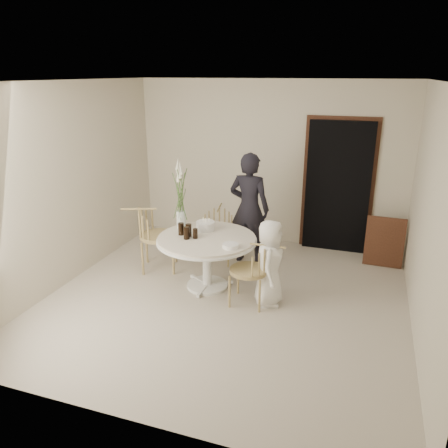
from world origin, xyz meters
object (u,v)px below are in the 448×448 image
(chair_left, at_px, (149,230))
(flower_vase, at_px, (181,196))
(birthday_cake, at_px, (206,226))
(chair_right, at_px, (258,265))
(girl, at_px, (249,209))
(boy, at_px, (269,263))
(table, at_px, (207,245))
(chair_far, at_px, (218,226))

(chair_left, xyz_separation_m, flower_vase, (0.55, -0.06, 0.58))
(birthday_cake, distance_m, flower_vase, 0.54)
(chair_right, distance_m, flower_vase, 1.47)
(girl, distance_m, flower_vase, 1.15)
(chair_left, distance_m, birthday_cake, 0.92)
(boy, relative_size, flower_vase, 1.13)
(chair_left, height_order, girl, girl)
(table, xyz_separation_m, boy, (0.90, -0.18, -0.06))
(chair_left, height_order, flower_vase, flower_vase)
(table, bearing_deg, flower_vase, 154.40)
(chair_far, relative_size, boy, 0.74)
(chair_far, distance_m, girl, 0.57)
(chair_left, bearing_deg, birthday_cake, -112.94)
(chair_left, distance_m, girl, 1.52)
(girl, bearing_deg, chair_right, 114.82)
(chair_far, bearing_deg, flower_vase, -122.45)
(table, distance_m, boy, 0.91)
(boy, bearing_deg, chair_far, 35.92)
(boy, bearing_deg, table, 71.65)
(chair_left, bearing_deg, boy, -123.93)
(girl, bearing_deg, flower_vase, 50.90)
(girl, xyz_separation_m, flower_vase, (-0.76, -0.80, 0.34))
(chair_far, xyz_separation_m, birthday_cake, (0.06, -0.72, 0.26))
(table, xyz_separation_m, chair_far, (-0.17, 0.96, -0.08))
(chair_right, height_order, boy, boy)
(table, xyz_separation_m, chair_left, (-1.01, 0.28, 0.00))
(chair_left, xyz_separation_m, girl, (1.31, 0.73, 0.23))
(table, height_order, flower_vase, flower_vase)
(chair_right, bearing_deg, flower_vase, -111.28)
(table, bearing_deg, birthday_cake, 114.11)
(boy, distance_m, flower_vase, 1.55)
(boy, xyz_separation_m, flower_vase, (-1.35, 0.40, 0.64))
(chair_far, xyz_separation_m, chair_left, (-0.84, -0.68, 0.09))
(flower_vase, bearing_deg, chair_far, 68.86)
(boy, bearing_deg, girl, 19.33)
(chair_far, xyz_separation_m, boy, (1.07, -1.14, 0.02))
(table, bearing_deg, girl, 73.67)
(chair_left, relative_size, boy, 0.86)
(chair_right, xyz_separation_m, flower_vase, (-1.23, 0.46, 0.66))
(boy, bearing_deg, chair_left, 69.22)
(table, xyz_separation_m, birthday_cake, (-0.11, 0.24, 0.18))
(chair_far, distance_m, boy, 1.56)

